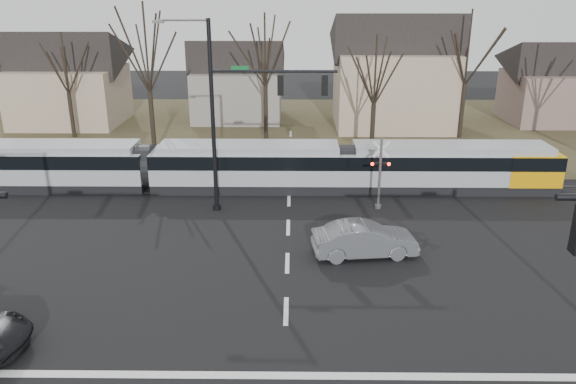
{
  "coord_description": "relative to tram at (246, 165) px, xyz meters",
  "views": [
    {
      "loc": [
        0.27,
        -16.52,
        11.47
      ],
      "look_at": [
        0.0,
        9.0,
        2.3
      ],
      "focal_mm": 35.0,
      "sensor_mm": 36.0,
      "label": 1
    }
  ],
  "objects": [
    {
      "name": "ground",
      "position": [
        2.6,
        -16.0,
        -1.55
      ],
      "size": [
        140.0,
        140.0,
        0.0
      ],
      "primitive_type": "plane",
      "color": "black"
    },
    {
      "name": "grass_verge",
      "position": [
        2.6,
        16.0,
        -1.54
      ],
      "size": [
        140.0,
        28.0,
        0.01
      ],
      "primitive_type": "cube",
      "color": "#38331E",
      "rests_on": "ground"
    },
    {
      "name": "stop_line",
      "position": [
        2.6,
        -17.8,
        -1.54
      ],
      "size": [
        28.0,
        0.35,
        0.01
      ],
      "primitive_type": "cube",
      "color": "silver",
      "rests_on": "ground"
    },
    {
      "name": "lane_dashes",
      "position": [
        2.6,
        -0.0,
        -1.54
      ],
      "size": [
        0.18,
        30.0,
        0.01
      ],
      "color": "silver",
      "rests_on": "ground"
    },
    {
      "name": "rail_pair",
      "position": [
        2.6,
        -0.2,
        -1.52
      ],
      "size": [
        90.0,
        1.52,
        0.06
      ],
      "color": "#59595E",
      "rests_on": "ground"
    },
    {
      "name": "tram",
      "position": [
        0.0,
        0.0,
        0.0
      ],
      "size": [
        37.41,
        2.78,
        2.84
      ],
      "color": "gray",
      "rests_on": "ground"
    },
    {
      "name": "sedan",
      "position": [
        6.12,
        -9.17,
        -0.76
      ],
      "size": [
        2.82,
        5.16,
        1.57
      ],
      "primitive_type": "imported",
      "rotation": [
        0.0,
        0.0,
        1.69
      ],
      "color": "#595C61",
      "rests_on": "ground"
    },
    {
      "name": "signal_pole_far",
      "position": [
        0.19,
        -3.5,
        4.15
      ],
      "size": [
        9.28,
        0.44,
        10.2
      ],
      "color": "black",
      "rests_on": "ground"
    },
    {
      "name": "rail_crossing_signal",
      "position": [
        7.6,
        -3.21,
        0.34
      ],
      "size": [
        1.08,
        0.36,
        4.0
      ],
      "color": "#59595B",
      "rests_on": "ground"
    },
    {
      "name": "tree_row",
      "position": [
        4.6,
        10.0,
        3.45
      ],
      "size": [
        59.2,
        7.2,
        10.0
      ],
      "color": "black",
      "rests_on": "ground"
    },
    {
      "name": "house_a",
      "position": [
        -17.4,
        18.0,
        2.92
      ],
      "size": [
        9.72,
        8.64,
        8.6
      ],
      "color": "gray",
      "rests_on": "ground"
    },
    {
      "name": "house_b",
      "position": [
        -2.4,
        20.0,
        2.42
      ],
      "size": [
        8.64,
        7.56,
        7.65
      ],
      "color": "slate",
      "rests_on": "ground"
    },
    {
      "name": "house_c",
      "position": [
        11.6,
        17.0,
        3.69
      ],
      "size": [
        10.8,
        8.64,
        10.1
      ],
      "color": "gray",
      "rests_on": "ground"
    },
    {
      "name": "house_d",
      "position": [
        26.6,
        19.0,
        2.42
      ],
      "size": [
        8.64,
        7.56,
        7.65
      ],
      "color": "#6F5751",
      "rests_on": "ground"
    }
  ]
}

